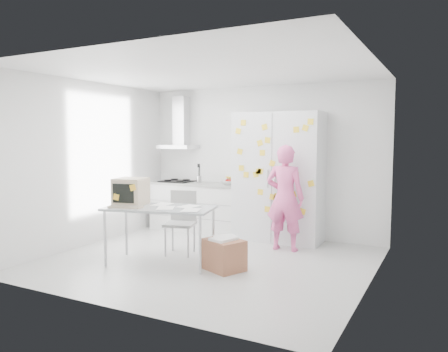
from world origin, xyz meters
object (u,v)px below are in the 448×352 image
at_px(chair, 181,218).
at_px(cardboard_box, 224,254).
at_px(person, 285,198).
at_px(desk, 141,199).

height_order(chair, cardboard_box, chair).
bearing_deg(cardboard_box, person, 74.91).
bearing_deg(cardboard_box, desk, -171.43).
distance_m(person, chair, 1.65).
bearing_deg(person, chair, 31.01).
distance_m(desk, cardboard_box, 1.43).
bearing_deg(chair, person, 17.65).
relative_size(desk, chair, 1.70).
bearing_deg(person, desk, 41.37).
relative_size(person, chair, 1.74).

